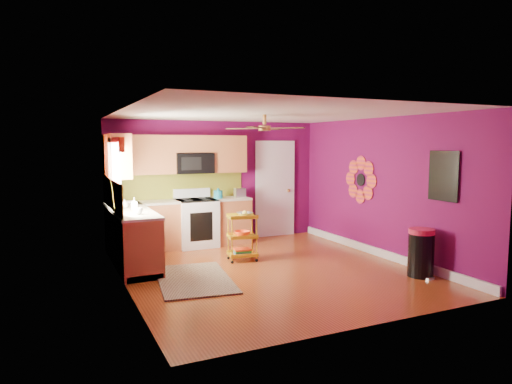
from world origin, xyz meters
name	(u,v)px	position (x,y,z in m)	size (l,w,h in m)	color
ground	(270,270)	(0.00, 0.00, 0.00)	(5.00, 5.00, 0.00)	maroon
room_envelope	(272,169)	(0.03, 0.00, 1.63)	(4.54, 5.04, 2.52)	#620B47
lower_cabinets	(160,231)	(-1.35, 1.82, 0.43)	(2.81, 2.31, 0.94)	#9B512A
electric_range	(196,222)	(-0.55, 2.17, 0.48)	(0.76, 0.66, 1.13)	white
upper_cabinetry	(160,156)	(-1.24, 2.17, 1.80)	(2.80, 2.30, 1.26)	#9B512A
left_window	(115,163)	(-2.22, 1.05, 1.74)	(0.08, 1.35, 1.08)	white
panel_door	(275,190)	(1.35, 2.47, 1.02)	(0.95, 0.11, 2.15)	white
right_wall_art	(395,178)	(2.23, -0.34, 1.44)	(0.04, 2.74, 1.04)	black
ceiling_fan	(265,128)	(0.00, 0.20, 2.29)	(1.01, 1.01, 0.26)	#BF8C3F
shag_rug	(194,279)	(-1.27, 0.00, 0.01)	(1.05, 1.71, 0.02)	black
rolling_cart	(243,235)	(-0.15, 0.75, 0.45)	(0.54, 0.43, 0.88)	yellow
trash_can	(421,253)	(1.96, -1.27, 0.37)	(0.42, 0.44, 0.74)	black
teal_kettle	(218,194)	(-0.09, 2.15, 1.02)	(0.18, 0.18, 0.21)	#137892
toaster	(240,193)	(0.40, 2.20, 1.03)	(0.22, 0.15, 0.18)	beige
soap_bottle_a	(134,204)	(-1.91, 1.22, 1.04)	(0.09, 0.10, 0.21)	#EA3F72
soap_bottle_b	(125,204)	(-2.02, 1.50, 1.01)	(0.12, 0.12, 0.15)	white
counter_dish	(127,203)	(-1.91, 1.94, 0.97)	(0.24, 0.24, 0.06)	white
counter_cup	(138,211)	(-1.94, 0.70, 0.99)	(0.13, 0.13, 0.10)	white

